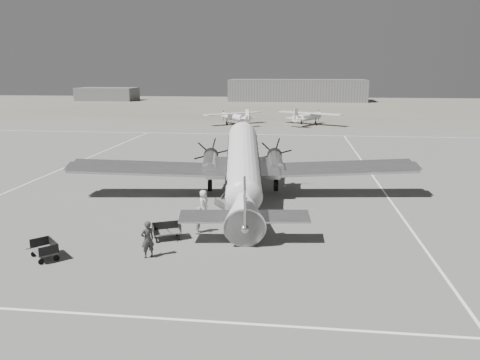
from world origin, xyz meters
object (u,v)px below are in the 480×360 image
(baggage_cart_far, at_px, (44,250))
(passenger, at_px, (203,204))
(shed_secondary, at_px, (107,94))
(ground_crew, at_px, (148,239))
(light_plane_right, at_px, (308,118))
(light_plane_left, at_px, (234,118))
(ramp_agent, at_px, (200,220))
(hangar_main, at_px, (297,90))
(baggage_cart_near, at_px, (167,232))
(dc3_airliner, at_px, (243,169))

(baggage_cart_far, xyz_separation_m, passenger, (6.83, 7.73, 0.47))
(shed_secondary, xyz_separation_m, ground_crew, (52.35, -123.06, -1.01))
(light_plane_right, bearing_deg, light_plane_left, -146.71)
(passenger, bearing_deg, ramp_agent, -167.13)
(hangar_main, height_order, passenger, hangar_main)
(light_plane_left, height_order, light_plane_right, light_plane_right)
(hangar_main, distance_m, passenger, 121.33)
(light_plane_right, distance_m, ramp_agent, 57.90)
(shed_secondary, height_order, ramp_agent, shed_secondary)
(shed_secondary, relative_size, ground_crew, 9.10)
(baggage_cart_near, xyz_separation_m, ground_crew, (-0.25, -2.71, 0.52))
(baggage_cart_near, height_order, ground_crew, ground_crew)
(shed_secondary, distance_m, ground_crew, 133.73)
(light_plane_left, height_order, passenger, light_plane_left)
(shed_secondary, height_order, light_plane_left, shed_secondary)
(light_plane_left, distance_m, passenger, 53.80)
(dc3_airliner, distance_m, ramp_agent, 7.15)
(hangar_main, bearing_deg, shed_secondary, -175.24)
(hangar_main, xyz_separation_m, ramp_agent, (-5.72, -124.00, -2.49))
(hangar_main, xyz_separation_m, light_plane_right, (2.04, -66.63, -2.04))
(light_plane_left, height_order, ground_crew, light_plane_left)
(baggage_cart_far, bearing_deg, ground_crew, 53.62)
(ground_crew, bearing_deg, light_plane_left, -127.95)
(light_plane_right, distance_m, passenger, 55.13)
(light_plane_left, bearing_deg, hangar_main, 41.17)
(ground_crew, distance_m, ramp_agent, 4.50)
(ramp_agent, relative_size, passenger, 0.85)
(ground_crew, bearing_deg, passenger, -144.10)
(hangar_main, relative_size, baggage_cart_near, 25.33)
(shed_secondary, bearing_deg, baggage_cart_far, -69.18)
(light_plane_left, relative_size, passenger, 5.97)
(baggage_cart_near, distance_m, baggage_cart_far, 6.53)
(dc3_airliner, xyz_separation_m, ramp_agent, (-1.86, -6.68, -1.75))
(light_plane_right, bearing_deg, ground_crew, -69.89)
(shed_secondary, height_order, ground_crew, shed_secondary)
(baggage_cart_near, distance_m, ramp_agent, 2.18)
(shed_secondary, relative_size, baggage_cart_near, 10.86)
(dc3_airliner, xyz_separation_m, baggage_cart_near, (-3.54, -8.03, -2.09))
(baggage_cart_far, relative_size, passenger, 0.89)
(hangar_main, relative_size, passenger, 22.23)
(dc3_airliner, height_order, light_plane_right, dc3_airliner)
(light_plane_right, distance_m, baggage_cart_near, 59.48)
(hangar_main, xyz_separation_m, shed_secondary, (-60.00, -5.00, -1.30))
(light_plane_right, height_order, ground_crew, light_plane_right)
(light_plane_right, bearing_deg, dc3_airliner, -67.58)
(light_plane_right, height_order, baggage_cart_near, light_plane_right)
(dc3_airliner, relative_size, light_plane_left, 2.38)
(baggage_cart_near, height_order, passenger, passenger)
(baggage_cart_far, relative_size, ground_crew, 0.85)
(hangar_main, distance_m, baggage_cart_near, 125.60)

